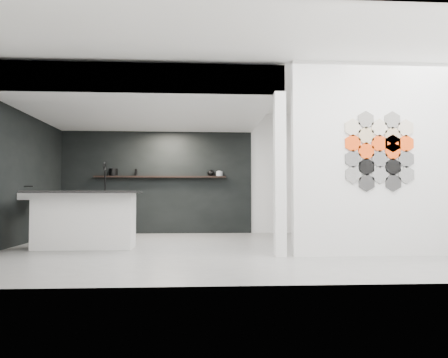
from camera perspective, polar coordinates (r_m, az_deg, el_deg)
floor at (r=7.23m, az=-0.65°, el=-9.09°), size 7.00×6.00×0.01m
partition_panel at (r=6.71m, az=19.17°, el=2.53°), size 2.45×0.15×2.80m
bay_clad_back at (r=10.18m, az=-8.82°, el=-0.43°), size 4.40×0.04×2.35m
bay_clad_left at (r=8.74m, az=-24.36°, el=0.04°), size 0.04×4.00×2.35m
bulkhead at (r=8.39m, az=-10.02°, el=9.43°), size 4.40×4.00×0.40m
corner_column at (r=6.29m, az=7.30°, el=0.68°), size 0.16×0.16×2.35m
fascia_beam at (r=6.54m, az=-11.97°, el=12.81°), size 4.40×0.16×0.40m
wall_basin at (r=8.47m, az=-23.42°, el=-2.11°), size 0.40×0.60×0.12m
display_shelf at (r=10.08m, az=-8.30°, el=0.30°), size 3.00×0.15×0.04m
kitchen_island at (r=7.54m, az=-17.70°, el=-4.96°), size 1.79×0.79×1.44m
stockpot at (r=10.22m, az=-14.27°, el=0.87°), size 0.25×0.25×0.16m
kettle at (r=10.05m, az=-1.72°, el=0.79°), size 0.18×0.18×0.14m
glass_bowl at (r=10.06m, az=-0.61°, el=0.69°), size 0.19×0.19×0.11m
glass_vase at (r=10.06m, az=-0.61°, el=0.73°), size 0.09×0.09×0.12m
bottle_dark at (r=10.14m, az=-11.43°, el=0.85°), size 0.08×0.08×0.15m
utensil_cup at (r=10.23m, az=-14.35°, el=0.67°), size 0.08×0.08×0.09m
hex_tile_cluster at (r=6.65m, az=19.72°, el=3.48°), size 1.04×0.02×1.16m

